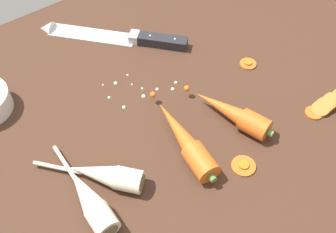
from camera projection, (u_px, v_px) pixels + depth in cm
name	position (u px, v px, depth cm)	size (l,w,h in cm)	color
ground_plane	(162.00, 121.00, 79.12)	(120.00, 90.00, 4.00)	#42281C
chefs_knife	(110.00, 36.00, 91.45)	(25.24, 28.47, 4.18)	silver
whole_carrot	(185.00, 140.00, 71.21)	(6.70, 22.18, 4.20)	#D6601E
whole_carrot_second	(234.00, 113.00, 75.08)	(8.15, 18.90, 4.20)	#D6601E
parsnip_front	(90.00, 200.00, 63.97)	(4.35, 19.93, 4.00)	beige
parsnip_mid_left	(106.00, 175.00, 66.86)	(14.11, 16.53, 4.00)	beige
carrot_slice_stack	(328.00, 104.00, 77.95)	(9.49, 4.43, 3.29)	#D6601E
carrot_slice_stray_near	(250.00, 64.00, 85.92)	(3.55, 3.55, 0.70)	#D6601E
carrot_slice_stray_mid	(244.00, 165.00, 69.96)	(4.28, 4.28, 0.70)	#D6601E
mince_crumbs	(141.00, 90.00, 81.13)	(13.81, 10.18, 0.82)	silver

